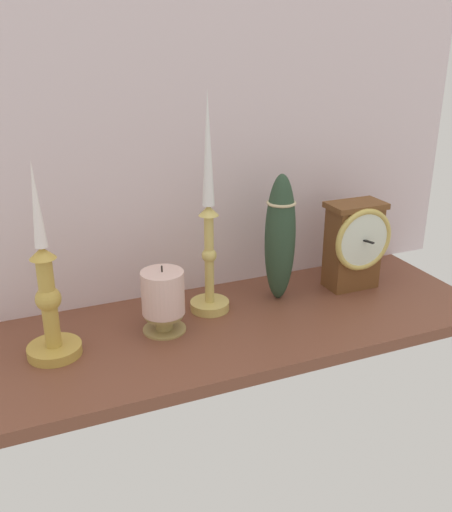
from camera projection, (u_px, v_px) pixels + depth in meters
ground_plane at (240, 326)px, 111.68cm from camera, size 100.00×36.00×2.40cm
back_wall at (204, 138)px, 115.13cm from camera, size 120.00×2.00×65.00cm
mantel_clock at (355, 244)px, 122.13cm from camera, size 13.67×9.79×19.16cm
candlestick_tall_left at (49, 302)px, 95.73cm from camera, size 9.39×9.39×34.41cm
candlestick_tall_center at (209, 235)px, 109.74cm from camera, size 7.91×7.91×43.45cm
pillar_candle_front at (163, 298)px, 105.15cm from camera, size 8.16×8.16×13.19cm
tall_ceramic_vase at (280, 238)px, 115.68cm from camera, size 6.29×6.29×26.83cm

